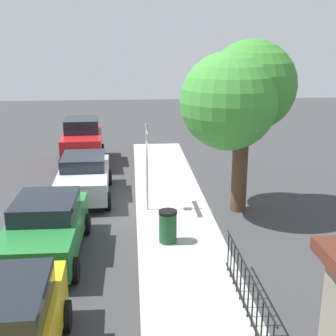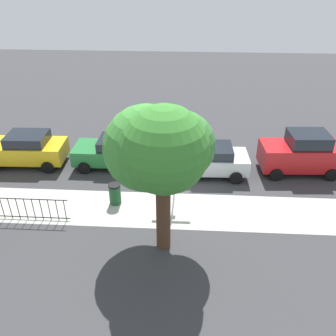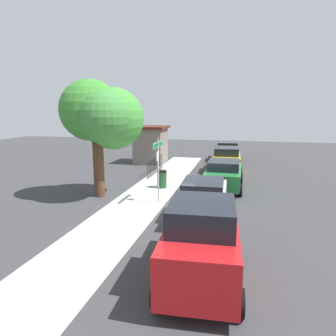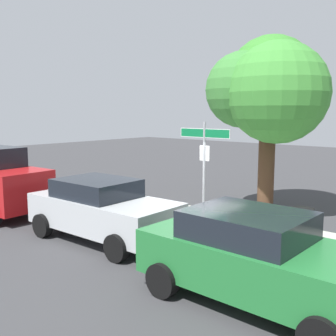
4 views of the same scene
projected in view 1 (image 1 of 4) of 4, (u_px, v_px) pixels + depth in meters
name	position (u px, v px, depth m)	size (l,w,h in m)	color
ground_plane	(136.00, 207.00, 15.94)	(60.00, 60.00, 0.00)	#38383A
sidewalk_strip	(178.00, 228.00, 14.13)	(24.00, 2.60, 0.00)	#ACADA1
street_sign	(147.00, 150.00, 15.06)	(1.64, 0.07, 3.06)	#9EA0A5
shade_tree	(236.00, 96.00, 14.42)	(3.94, 3.92, 5.80)	#4B3120
car_red	(82.00, 142.00, 21.24)	(4.12, 2.19, 2.17)	red
car_silver	(84.00, 176.00, 16.76)	(4.22, 2.13, 1.58)	#B6BABD
car_green	(46.00, 228.00, 12.11)	(4.23, 2.11, 1.61)	#237234
iron_fence	(246.00, 290.00, 9.60)	(4.03, 0.04, 1.07)	black
trash_bin	(168.00, 226.00, 13.03)	(0.55, 0.55, 0.98)	#1E4C28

